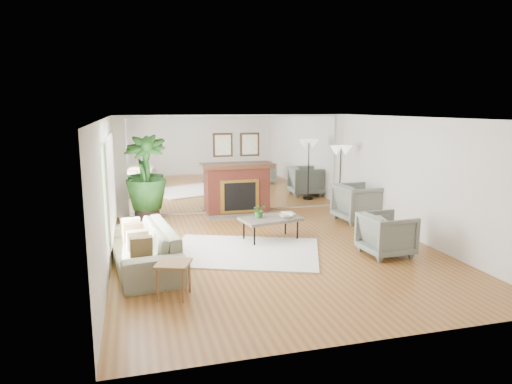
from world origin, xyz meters
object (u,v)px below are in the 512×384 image
object	(u,v)px
armchair_front	(387,234)
side_table	(173,268)
armchair_back	(358,203)
fireplace	(238,188)
floor_lamp	(341,156)
sofa	(143,247)
potted_ficus	(146,176)
coffee_table	(271,220)

from	to	relation	value
armchair_front	side_table	xyz separation A→B (m)	(-3.95, -0.91, 0.05)
armchair_back	armchair_front	distance (m)	2.55
fireplace	floor_lamp	xyz separation A→B (m)	(2.40, -0.87, 0.84)
sofa	floor_lamp	distance (m)	5.63
fireplace	side_table	world-z (taller)	fireplace
floor_lamp	potted_ficus	bearing A→B (deg)	171.32
side_table	sofa	bearing A→B (deg)	105.71
coffee_table	armchair_front	xyz separation A→B (m)	(1.79, -1.45, -0.04)
fireplace	coffee_table	bearing A→B (deg)	-87.56
coffee_table	armchair_back	distance (m)	2.68
fireplace	floor_lamp	bearing A→B (deg)	-19.98
fireplace	coffee_table	xyz separation A→B (m)	(0.11, -2.51, -0.23)
coffee_table	armchair_back	xyz separation A→B (m)	(2.48, 1.00, 0.01)
armchair_front	side_table	bearing A→B (deg)	99.68
fireplace	armchair_back	size ratio (longest dim) A/B	2.09
floor_lamp	armchair_front	bearing A→B (deg)	-99.36
sofa	potted_ficus	distance (m)	3.41
sofa	armchair_front	distance (m)	4.37
potted_ficus	armchair_front	bearing A→B (deg)	-42.32
side_table	potted_ficus	world-z (taller)	potted_ficus
sofa	armchair_front	size ratio (longest dim) A/B	2.81
coffee_table	floor_lamp	bearing A→B (deg)	35.47
fireplace	armchair_back	world-z (taller)	fireplace
sofa	floor_lamp	world-z (taller)	floor_lamp
fireplace	sofa	world-z (taller)	fireplace
fireplace	side_table	size ratio (longest dim) A/B	3.49
coffee_table	floor_lamp	distance (m)	3.02
fireplace	side_table	xyz separation A→B (m)	(-2.06, -4.87, -0.22)
fireplace	armchair_front	size ratio (longest dim) A/B	2.38
sofa	side_table	distance (m)	1.45
armchair_back	potted_ficus	xyz separation A→B (m)	(-4.87, 1.35, 0.64)
fireplace	coffee_table	distance (m)	2.52
potted_ficus	side_table	bearing A→B (deg)	-87.30
fireplace	potted_ficus	size ratio (longest dim) A/B	1.01
armchair_back	potted_ficus	size ratio (longest dim) A/B	0.48
floor_lamp	armchair_back	bearing A→B (deg)	-73.79
armchair_back	potted_ficus	distance (m)	5.10
coffee_table	potted_ficus	distance (m)	3.41
side_table	floor_lamp	xyz separation A→B (m)	(4.46, 4.00, 1.06)
sofa	floor_lamp	bearing A→B (deg)	110.96
coffee_table	side_table	world-z (taller)	side_table
sofa	armchair_front	bearing A→B (deg)	76.42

